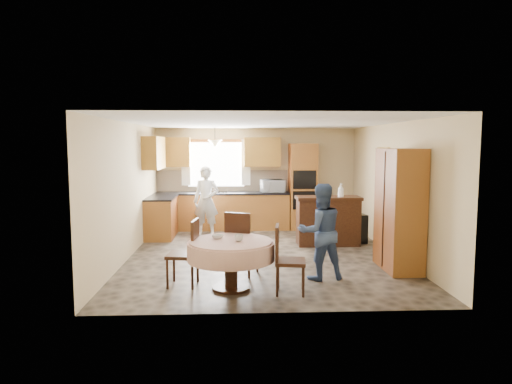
{
  "coord_description": "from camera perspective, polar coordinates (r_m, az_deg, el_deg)",
  "views": [
    {
      "loc": [
        -0.52,
        -8.5,
        2.1
      ],
      "look_at": [
        -0.12,
        0.3,
        1.18
      ],
      "focal_mm": 32.0,
      "sensor_mm": 36.0,
      "label": 1
    }
  ],
  "objects": [
    {
      "name": "floor",
      "position": [
        8.78,
        0.87,
        -7.87
      ],
      "size": [
        5.0,
        6.0,
        0.01
      ],
      "primitive_type": "cube",
      "color": "brown",
      "rests_on": "ground"
    },
    {
      "name": "ceiling",
      "position": [
        8.53,
        0.9,
        8.66
      ],
      "size": [
        5.0,
        6.0,
        0.01
      ],
      "primitive_type": "cube",
      "color": "white",
      "rests_on": "wall_back"
    },
    {
      "name": "wall_back",
      "position": [
        11.55,
        -0.03,
        1.76
      ],
      "size": [
        5.0,
        0.02,
        2.5
      ],
      "primitive_type": "cube",
      "color": "#CBB382",
      "rests_on": "floor"
    },
    {
      "name": "wall_front",
      "position": [
        5.59,
        2.76,
        -2.78
      ],
      "size": [
        5.0,
        0.02,
        2.5
      ],
      "primitive_type": "cube",
      "color": "#CBB382",
      "rests_on": "floor"
    },
    {
      "name": "wall_left",
      "position": [
        8.77,
        -15.64,
        0.19
      ],
      "size": [
        0.02,
        6.0,
        2.5
      ],
      "primitive_type": "cube",
      "color": "#CBB382",
      "rests_on": "floor"
    },
    {
      "name": "wall_right",
      "position": [
        9.07,
        16.86,
        0.34
      ],
      "size": [
        0.02,
        6.0,
        2.5
      ],
      "primitive_type": "cube",
      "color": "#CBB382",
      "rests_on": "floor"
    },
    {
      "name": "window",
      "position": [
        11.5,
        -5.01,
        3.47
      ],
      "size": [
        1.4,
        0.03,
        1.1
      ],
      "primitive_type": "cube",
      "color": "white",
      "rests_on": "wall_back"
    },
    {
      "name": "curtain_left",
      "position": [
        11.51,
        -8.77,
        3.67
      ],
      "size": [
        0.22,
        0.02,
        1.15
      ],
      "primitive_type": "cube",
      "color": "white",
      "rests_on": "wall_back"
    },
    {
      "name": "curtain_right",
      "position": [
        11.45,
        -1.26,
        3.73
      ],
      "size": [
        0.22,
        0.02,
        1.15
      ],
      "primitive_type": "cube",
      "color": "white",
      "rests_on": "wall_back"
    },
    {
      "name": "base_cab_back",
      "position": [
        11.33,
        -4.26,
        -2.46
      ],
      "size": [
        3.3,
        0.6,
        0.88
      ],
      "primitive_type": "cube",
      "color": "#AC712D",
      "rests_on": "floor"
    },
    {
      "name": "counter_back",
      "position": [
        11.27,
        -4.28,
        -0.14
      ],
      "size": [
        3.3,
        0.64,
        0.04
      ],
      "primitive_type": "cube",
      "color": "black",
      "rests_on": "base_cab_back"
    },
    {
      "name": "base_cab_left",
      "position": [
        10.57,
        -11.74,
        -3.18
      ],
      "size": [
        0.6,
        1.2,
        0.88
      ],
      "primitive_type": "cube",
      "color": "#AC712D",
      "rests_on": "floor"
    },
    {
      "name": "counter_left",
      "position": [
        10.51,
        -11.8,
        -0.7
      ],
      "size": [
        0.64,
        1.2,
        0.04
      ],
      "primitive_type": "cube",
      "color": "black",
      "rests_on": "base_cab_left"
    },
    {
      "name": "backsplash",
      "position": [
        11.54,
        -4.25,
        1.39
      ],
      "size": [
        3.3,
        0.02,
        0.55
      ],
      "primitive_type": "cube",
      "color": "beige",
      "rests_on": "wall_back"
    },
    {
      "name": "wall_cab_left",
      "position": [
        11.44,
        -10.34,
        4.93
      ],
      "size": [
        0.85,
        0.33,
        0.72
      ],
      "primitive_type": "cube",
      "color": "#B7832D",
      "rests_on": "wall_back"
    },
    {
      "name": "wall_cab_right",
      "position": [
        11.36,
        0.77,
        5.02
      ],
      "size": [
        0.9,
        0.33,
        0.72
      ],
      "primitive_type": "cube",
      "color": "#B7832D",
      "rests_on": "wall_back"
    },
    {
      "name": "wall_cab_side",
      "position": [
        10.46,
        -12.65,
        4.8
      ],
      "size": [
        0.33,
        1.2,
        0.72
      ],
      "primitive_type": "cube",
      "color": "#B7832D",
      "rests_on": "wall_left"
    },
    {
      "name": "oven_tower",
      "position": [
        11.37,
        5.84,
        0.7
      ],
      "size": [
        0.66,
        0.62,
        2.12
      ],
      "primitive_type": "cube",
      "color": "#AC712D",
      "rests_on": "floor"
    },
    {
      "name": "oven_upper",
      "position": [
        11.04,
        6.1,
        1.53
      ],
      "size": [
        0.56,
        0.01,
        0.45
      ],
      "primitive_type": "cube",
      "color": "black",
      "rests_on": "oven_tower"
    },
    {
      "name": "oven_lower",
      "position": [
        11.09,
        6.07,
        -1.04
      ],
      "size": [
        0.56,
        0.01,
        0.45
      ],
      "primitive_type": "cube",
      "color": "black",
      "rests_on": "oven_tower"
    },
    {
      "name": "pendant",
      "position": [
        11.01,
        -5.14,
        6.06
      ],
      "size": [
        0.36,
        0.36,
        0.18
      ],
      "primitive_type": "cone",
      "rotation": [
        3.14,
        0.0,
        0.0
      ],
      "color": "beige",
      "rests_on": "ceiling"
    },
    {
      "name": "sideboard",
      "position": [
        9.67,
        8.98,
        -3.75
      ],
      "size": [
        1.34,
        0.56,
        0.96
      ],
      "primitive_type": "cube",
      "rotation": [
        0.0,
        0.0,
        0.0
      ],
      "color": "#3E2010",
      "rests_on": "floor"
    },
    {
      "name": "space_heater",
      "position": [
        10.0,
        12.33,
        -4.5
      ],
      "size": [
        0.48,
        0.37,
        0.61
      ],
      "primitive_type": "cube",
      "rotation": [
        0.0,
        0.0,
        0.13
      ],
      "color": "black",
      "rests_on": "floor"
    },
    {
      "name": "cupboard",
      "position": [
        7.99,
        17.49,
        -2.1
      ],
      "size": [
        0.53,
        1.06,
        2.03
      ],
      "primitive_type": "cube",
      "color": "#AC712D",
      "rests_on": "floor"
    },
    {
      "name": "dining_table",
      "position": [
        6.66,
        -3.15,
        -7.42
      ],
      "size": [
        1.26,
        1.26,
        0.72
      ],
      "color": "#3E2010",
      "rests_on": "floor"
    },
    {
      "name": "chair_left",
      "position": [
        6.88,
        -8.51,
        -7.11
      ],
      "size": [
        0.48,
        0.48,
        0.99
      ],
      "rotation": [
        0.0,
        0.0,
        -1.7
      ],
      "color": "#3E2010",
      "rests_on": "floor"
    },
    {
      "name": "chair_back",
      "position": [
        7.33,
        -1.99,
        -6.07
      ],
      "size": [
        0.59,
        0.59,
        1.04
      ],
      "rotation": [
        0.0,
        0.0,
        2.74
      ],
      "color": "#3E2010",
      "rests_on": "floor"
    },
    {
      "name": "chair_right",
      "position": [
        6.51,
        3.63,
        -7.96
      ],
      "size": [
        0.47,
        0.47,
        0.97
      ],
      "rotation": [
        0.0,
        0.0,
        1.44
      ],
      "color": "#3E2010",
      "rests_on": "floor"
    },
    {
      "name": "framed_picture",
      "position": [
        9.59,
        15.57,
        3.79
      ],
      "size": [
        0.06,
        0.65,
        0.54
      ],
      "color": "gold",
      "rests_on": "wall_right"
    },
    {
      "name": "microwave",
      "position": [
        11.24,
        2.07,
        0.75
      ],
      "size": [
        0.62,
        0.47,
        0.31
      ],
      "primitive_type": "imported",
      "rotation": [
        0.0,
        0.0,
        0.18
      ],
      "color": "silver",
      "rests_on": "counter_back"
    },
    {
      "name": "person_sink",
      "position": [
        10.47,
        -6.24,
        -1.17
      ],
      "size": [
        0.64,
        0.48,
        1.61
      ],
      "primitive_type": "imported",
      "rotation": [
        0.0,
        0.0,
        -0.17
      ],
      "color": "silver",
      "rests_on": "floor"
    },
    {
      "name": "person_dining",
      "position": [
        7.19,
        8.06,
        -4.92
      ],
      "size": [
        0.82,
        0.69,
        1.5
      ],
      "primitive_type": "imported",
      "rotation": [
        0.0,
        0.0,
        3.33
      ],
      "color": "#39507E",
      "rests_on": "floor"
    },
    {
      "name": "bowl_sideboard",
      "position": [
        9.54,
        7.2,
        -0.8
      ],
      "size": [
        0.25,
        0.25,
        0.05
      ],
      "primitive_type": "imported",
      "rotation": [
        0.0,
        0.0,
        0.33
      ],
      "color": "#B2B2B2",
      "rests_on": "sideboard"
    },
    {
      "name": "bottle_sideboard",
      "position": [
        9.64,
        10.56,
        0.06
      ],
      "size": [
        0.16,
        0.16,
        0.33
      ],
      "primitive_type": "imported",
      "rotation": [
        0.0,
        0.0,
        0.3
      ],
      "color": "silver",
      "rests_on": "sideboard"
    },
    {
      "name": "cup_table",
      "position": [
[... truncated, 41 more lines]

